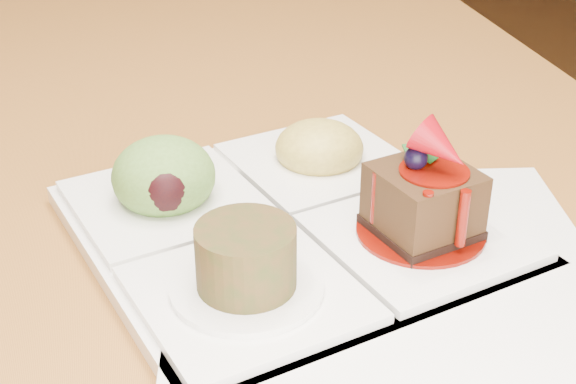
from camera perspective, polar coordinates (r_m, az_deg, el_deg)
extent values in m
cube|color=#9C6628|center=(0.74, -16.17, 3.38)|extent=(1.00, 1.80, 0.04)
cylinder|color=#9C6628|center=(1.70, 1.67, 5.40)|extent=(0.06, 0.06, 0.71)
cylinder|color=black|center=(1.28, 17.33, -11.38)|extent=(0.04, 0.04, 0.47)
cube|color=white|center=(0.53, 0.00, -2.72)|extent=(0.32, 0.32, 0.01)
cube|color=white|center=(0.52, 9.36, -3.20)|extent=(0.15, 0.15, 0.01)
cube|color=white|center=(0.46, -2.93, -7.28)|extent=(0.15, 0.15, 0.01)
cube|color=white|center=(0.56, -8.68, -0.63)|extent=(0.15, 0.15, 0.01)
cube|color=white|center=(0.60, 2.22, 2.21)|extent=(0.15, 0.15, 0.01)
cylinder|color=#590903|center=(0.51, 9.40, -2.80)|extent=(0.08, 0.08, 0.00)
cube|color=black|center=(0.51, 9.42, -2.55)|extent=(0.07, 0.07, 0.01)
cube|color=black|center=(0.50, 9.63, -0.37)|extent=(0.07, 0.07, 0.04)
cylinder|color=#590903|center=(0.49, 9.81, 1.59)|extent=(0.04, 0.04, 0.00)
sphere|color=black|center=(0.49, 9.08, 2.41)|extent=(0.01, 0.01, 0.01)
cone|color=maroon|center=(0.48, 10.87, 3.10)|extent=(0.05, 0.05, 0.04)
cube|color=#124815|center=(0.50, 9.70, 2.74)|extent=(0.02, 0.02, 0.01)
cube|color=#124815|center=(0.50, 8.89, 2.77)|extent=(0.01, 0.02, 0.01)
cylinder|color=#590903|center=(0.47, 9.74, -2.16)|extent=(0.01, 0.01, 0.04)
cylinder|color=#590903|center=(0.48, 12.33, -1.84)|extent=(0.01, 0.01, 0.04)
cylinder|color=#590903|center=(0.50, 6.30, -0.39)|extent=(0.01, 0.01, 0.04)
cylinder|color=white|center=(0.46, -2.95, -6.77)|extent=(0.09, 0.09, 0.00)
cylinder|color=#4D2B16|center=(0.45, -3.01, -4.63)|extent=(0.06, 0.06, 0.04)
cylinder|color=#3F200D|center=(0.44, -3.05, -3.27)|extent=(0.05, 0.05, 0.00)
ellipsoid|color=#5E923B|center=(0.55, -8.83, 1.12)|extent=(0.07, 0.07, 0.05)
ellipsoid|color=black|center=(0.52, -8.65, 0.07)|extent=(0.04, 0.03, 0.03)
ellipsoid|color=gold|center=(0.60, 2.24, 3.14)|extent=(0.07, 0.07, 0.04)
cube|color=#E05010|center=(0.60, 3.62, 3.83)|extent=(0.02, 0.02, 0.02)
cube|color=#427C1B|center=(0.61, 1.85, 4.29)|extent=(0.02, 0.02, 0.01)
cube|color=#E05010|center=(0.60, 0.57, 3.54)|extent=(0.02, 0.02, 0.02)
cube|color=#427C1B|center=(0.59, 1.75, 2.99)|extent=(0.02, 0.02, 0.02)
cube|color=#E05010|center=(0.59, 3.54, 2.88)|extent=(0.02, 0.01, 0.01)
cube|color=white|center=(0.49, 7.14, -6.24)|extent=(0.30, 0.30, 0.01)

